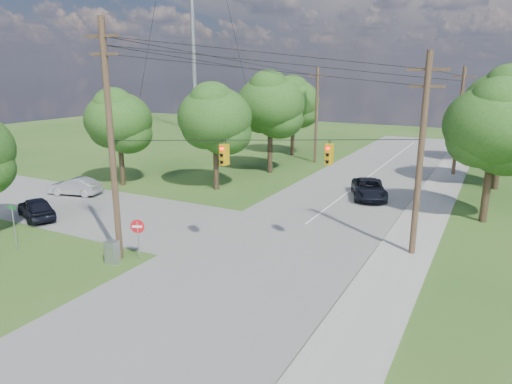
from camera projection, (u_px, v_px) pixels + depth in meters
The scene contains 23 objects.
ground at pixel (187, 278), 21.62m from camera, with size 140.00×140.00×0.00m, color #2A511B.
main_road at pixel (271, 250), 24.97m from camera, with size 10.00×100.00×0.03m, color gray.
cross_road at pixel (10, 193), 36.74m from camera, with size 48.00×9.00×0.03m, color gray.
sidewalk_east at pixel (396, 274), 21.91m from camera, with size 2.60×100.00×0.12m, color #A09E96.
pole_sw at pixel (111, 140), 22.47m from camera, with size 2.00×0.32×12.00m.
pole_ne at pixel (421, 154), 23.01m from camera, with size 2.00×0.32×10.50m.
pole_north_e at pixel (459, 121), 41.87m from camera, with size 2.00×0.32×10.00m.
pole_north_w at pixel (316, 115), 48.19m from camera, with size 2.00×0.32×10.00m.
power_lines at pixel (311, 77), 28.46m from camera, with size 13.93×29.62×4.93m.
traffic_signals at pixel (277, 154), 22.84m from camera, with size 4.91×3.27×1.05m.
tree_w_near at pixel (215, 118), 36.55m from camera, with size 6.00×6.00×8.40m.
tree_w_mid at pixel (270, 104), 42.76m from camera, with size 6.40×6.40×9.22m.
tree_w_far at pixel (293, 101), 52.28m from camera, with size 6.00×6.00×8.73m.
tree_e_near at pixel (495, 126), 28.23m from camera, with size 6.20×6.20×8.81m.
tree_e_mid at pixel (506, 105), 36.37m from camera, with size 6.60×6.60×9.64m.
tree_e_far at pixel (494, 107), 47.31m from camera, with size 5.80×5.80×8.32m.
tree_cross_n at pixel (118, 120), 38.14m from camera, with size 5.60×5.60×7.91m.
car_cross_dark at pixel (36, 208), 30.21m from camera, with size 1.71×4.25×1.45m, color black.
car_cross_silver at pixel (75, 186), 36.05m from camera, with size 1.45×4.15×1.37m, color #ABADB2.
car_main_north at pixel (369, 189), 35.18m from camera, with size 2.40×5.19×1.44m, color black.
control_cabinet at pixel (112, 252), 23.19m from camera, with size 0.66×0.48×1.19m, color gray.
do_not_enter_sign at pixel (138, 230), 23.36m from camera, with size 0.68×0.33×2.19m.
street_name_sign at pixel (14, 222), 24.65m from camera, with size 0.76×0.06×2.54m.
Camera 1 is at (12.24, -15.98, 9.47)m, focal length 32.00 mm.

